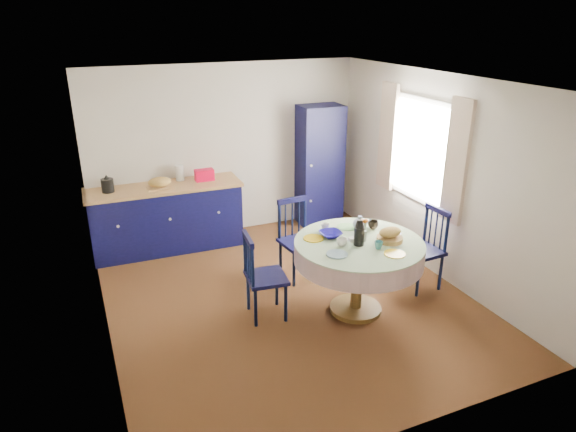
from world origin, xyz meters
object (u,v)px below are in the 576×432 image
Objects in this scene: chair_left at (262,276)px; mug_d at (325,228)px; kitchen_counter at (167,217)px; chair_far at (298,239)px; chair_right at (424,248)px; cobalt_bowl at (331,234)px; mug_b at (378,245)px; mug_c at (373,225)px; pantry_cabinet at (320,166)px; dining_table at (359,253)px; mug_a at (342,242)px.

chair_left is 9.91× the size of mug_d.
chair_far is (1.35, -1.48, 0.03)m from kitchen_counter.
chair_left is (0.60, -2.18, 0.02)m from kitchen_counter.
cobalt_bowl is at bearing -96.14° from chair_right.
mug_d is at bearing 115.67° from mug_b.
chair_right is 1.31m from mug_d.
chair_left is 1.39m from mug_c.
mug_b is 0.90× the size of mug_d.
mug_b is at bearing -64.33° from mug_d.
pantry_cabinet is 1.33× the size of dining_table.
mug_d is 0.16m from cobalt_bowl.
mug_a is (0.78, -0.33, 0.40)m from chair_left.
chair_left is 1.28m from mug_b.
pantry_cabinet reaches higher than mug_a.
mug_a is (-0.22, -0.02, 0.17)m from dining_table.
mug_c is 0.55m from cobalt_bowl.
mug_c is 0.56m from mug_d.
chair_left reaches higher than mug_b.
chair_right is 1.09m from mug_b.
kitchen_counter is 2.90m from mug_a.
mug_a is at bearing -176.02° from dining_table.
chair_far is at bearing -46.26° from kitchen_counter.
kitchen_counter reaches higher than chair_far.
cobalt_bowl is (0.78, -0.07, 0.38)m from chair_left.
chair_left is 0.98× the size of chair_right.
chair_right reaches higher than mug_b.
pantry_cabinet is (2.40, 0.04, 0.45)m from kitchen_counter.
mug_d is at bearing 164.94° from mug_c.
chair_far reaches higher than mug_a.
cobalt_bowl is at bearing 132.69° from dining_table.
chair_far reaches higher than cobalt_bowl.
chair_far is 8.59× the size of mug_c.
mug_a is at bearing -106.52° from chair_left.
chair_left is 0.93m from mug_a.
mug_a is (-1.02, -2.55, -0.04)m from pantry_cabinet.
pantry_cabinet is 2.66m from dining_table.
mug_a is at bearing 146.11° from mug_b.
mug_c is at bearing -57.90° from chair_far.
chair_right is (1.02, 0.18, -0.21)m from dining_table.
kitchen_counter is at bearing 21.88° from chair_left.
chair_far reaches higher than mug_d.
mug_c and mug_d have the same top height.
chair_far is 9.11× the size of mug_a.
kitchen_counter is 3.23m from mug_b.
mug_c reaches higher than cobalt_bowl.
cobalt_bowl is at bearing 123.74° from mug_b.
pantry_cabinet is 1.86× the size of chair_right.
mug_d is (0.05, -0.61, 0.38)m from chair_far.
chair_right is at bearing 23.31° from mug_b.
chair_far is at bearing 127.77° from mug_c.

